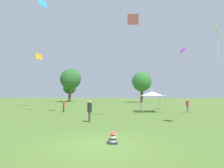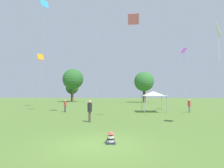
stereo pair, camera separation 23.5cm
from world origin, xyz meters
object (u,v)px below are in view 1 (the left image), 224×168
Objects in this scene: kite_5 at (42,5)px; distant_tree_1 at (142,82)px; person_standing_2 at (64,105)px; distant_tree_2 at (70,88)px; person_standing_3 at (188,105)px; kite_2 at (218,33)px; distant_tree_0 at (71,79)px; kite_3 at (133,22)px; kite_4 at (182,53)px; canopy_tent at (152,94)px; kite_6 at (39,58)px; person_standing_0 at (90,109)px; seated_toddler at (113,139)px.

distant_tree_1 is at bearing 42.78° from kite_5.
distant_tree_2 reaches higher than person_standing_2.
kite_2 reaches higher than person_standing_3.
distant_tree_0 is (-24.61, 45.67, 1.21)m from kite_2.
kite_3 reaches higher than distant_tree_2.
canopy_tent is at bearing -76.92° from kite_4.
distant_tree_0 is (-26.23, 34.92, 6.79)m from person_standing_3.
kite_5 is 11.16m from kite_6.
canopy_tent is at bearing 135.24° from person_standing_0.
person_standing_2 is 18.52m from kite_5.
kite_4 is (0.96, 10.22, 1.07)m from kite_2.
person_standing_3 is (16.18, 0.55, 0.06)m from person_standing_2.
kite_6 reaches higher than person_standing_2.
seated_toddler is 61.20m from distant_tree_2.
kite_5 is at bearing -79.79° from distant_tree_2.
distant_tree_2 is (-21.52, 49.69, -3.99)m from kite_3.
kite_5 is (-17.60, 4.71, 15.22)m from canopy_tent.
canopy_tent is (6.58, 9.12, 1.35)m from person_standing_0.
canopy_tent is 23.74m from kite_5.
kite_2 is 43.08m from distant_tree_1.
person_standing_0 is at bearing -101.83° from distant_tree_1.
person_standing_2 is at bearing -52.82° from person_standing_3.
distant_tree_0 reaches higher than kite_2.
distant_tree_0 reaches higher than person_standing_0.
kite_3 is (3.73, 1.69, 8.02)m from person_standing_0.
person_standing_2 is 36.07m from distant_tree_1.
kite_6 is 0.72× the size of distant_tree_0.
seated_toddler is at bearing -168.41° from kite_2.
distant_tree_2 is at bearing 119.97° from canopy_tent.
distant_tree_2 reaches higher than seated_toddler.
person_standing_2 is 13.74m from kite_3.
kite_4 is (10.44, 8.42, 6.59)m from person_standing_0.
kite_3 is at bearing 128.70° from kite_2.
kite_6 reaches higher than person_standing_3.
canopy_tent is 16.60m from kite_6.
seated_toddler is at bearing -97.62° from distant_tree_1.
person_standing_3 is 32.89m from distant_tree_1.
person_standing_0 is 0.19× the size of distant_tree_1.
person_standing_0 is 46.90m from distant_tree_0.
kite_3 reaches higher than kite_6.
seated_toddler is 0.18× the size of canopy_tent.
distant_tree_1 reaches higher than person_standing_2.
kite_3 is 15.18m from kite_6.
person_standing_0 is 0.59× the size of canopy_tent.
person_standing_3 is 4.73m from canopy_tent.
kite_6 is at bearing 118.23° from seated_toddler.
seated_toddler is 0.05× the size of distant_tree_0.
person_standing_2 is 0.14× the size of distant_tree_0.
kite_5 is at bearing 115.57° from seated_toddler.
kite_5 is (-11.02, 13.83, 16.57)m from person_standing_0.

